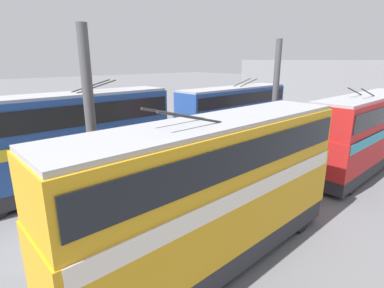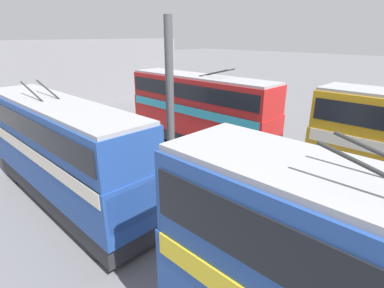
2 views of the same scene
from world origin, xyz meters
name	(u,v)px [view 2 (image 2 of 2)]	position (x,y,z in m)	size (l,w,h in m)	color
depot_back_wall	(31,80)	(33.99, 0.00, 3.51)	(0.50, 36.00, 7.02)	gray
support_column_far	(170,107)	(14.67, 0.00, 4.06)	(0.73, 0.73, 8.37)	#4C4C51
bus_left_far	(199,107)	(17.28, -4.97, 2.82)	(11.44, 2.54, 5.57)	black
bus_right_far	(61,148)	(16.40, 4.97, 2.78)	(11.33, 2.54, 5.48)	black
oil_drum	(183,148)	(16.92, -3.05, 0.42)	(0.66, 0.66, 0.84)	#B28E23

